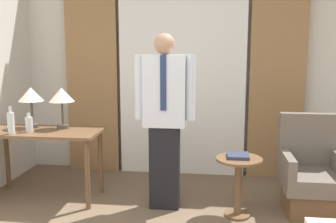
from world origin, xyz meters
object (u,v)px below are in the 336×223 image
Objects in this scene: desk at (43,141)px; book at (238,156)px; table_lamp_left at (31,96)px; bottle_by_lamp at (11,123)px; person at (165,115)px; armchair at (312,178)px; table_lamp_right at (62,97)px; side_table at (238,177)px; bottle_near_edge at (29,124)px.

desk is 5.70× the size of book.
table_lamp_left reaches higher than bottle_by_lamp.
bottle_by_lamp is at bearing -175.74° from person.
desk is 1.29× the size of armchair.
table_lamp_right is 2.67m from armchair.
table_lamp_right is 1.15m from person.
armchair is 1.63× the size of side_table.
table_lamp_right reaches higher than side_table.
desk is 0.50m from table_lamp_right.
person is at bearing -176.04° from armchair.
bottle_by_lamp is at bearing 179.70° from side_table.
table_lamp_left is 0.40m from bottle_by_lamp.
side_table is 0.20m from book.
bottle_by_lamp is 1.53m from person.
book is at bearing -9.72° from table_lamp_right.
table_lamp_left is 0.47× the size of armchair.
bottle_by_lamp is at bearing -139.39° from desk.
person is 3.00× the size of side_table.
armchair is at bearing 15.47° from book.
table_lamp_right is 1.99m from side_table.
bottle_by_lamp reaches higher than desk.
person is 1.84× the size of armchair.
armchair is (2.83, 0.10, -0.48)m from bottle_near_edge.
table_lamp_right is at bearing 170.28° from book.
person is (1.40, -0.00, 0.13)m from bottle_near_edge.
bottle_by_lamp is (-0.13, -0.12, 0.03)m from bottle_near_edge.
person is at bearing -8.20° from table_lamp_left.
desk is at bearing -37.02° from table_lamp_left.
table_lamp_right is 2.23× the size of bottle_near_edge.
bottle_by_lamp is (-0.40, -0.33, -0.22)m from table_lamp_right.
table_lamp_left is 2.31m from side_table.
person is 0.91m from side_table.
person is 8.10× the size of book.
bottle_by_lamp is at bearing -99.97° from table_lamp_left.
bottle_near_edge is at bearing 179.90° from person.
bottle_near_edge reaches higher than side_table.
armchair is 0.75m from side_table.
desk is 2.77× the size of table_lamp_right.
table_lamp_left reaches higher than desk.
bottle_by_lamp reaches higher than side_table.
table_lamp_left is at bearing 80.03° from bottle_by_lamp.
table_lamp_left is 2.23× the size of bottle_near_edge.
book is (-0.01, 0.02, 0.20)m from side_table.
side_table is at bearing -9.95° from person.
table_lamp_right reaches higher than book.
desk is at bearing 38.58° from bottle_near_edge.
table_lamp_right is (0.34, 0.00, 0.00)m from table_lamp_left.
bottle_by_lamp is (-0.23, -0.20, 0.22)m from desk.
table_lamp_left is (-0.17, 0.13, 0.45)m from desk.
armchair is at bearing 1.96° from bottle_near_edge.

